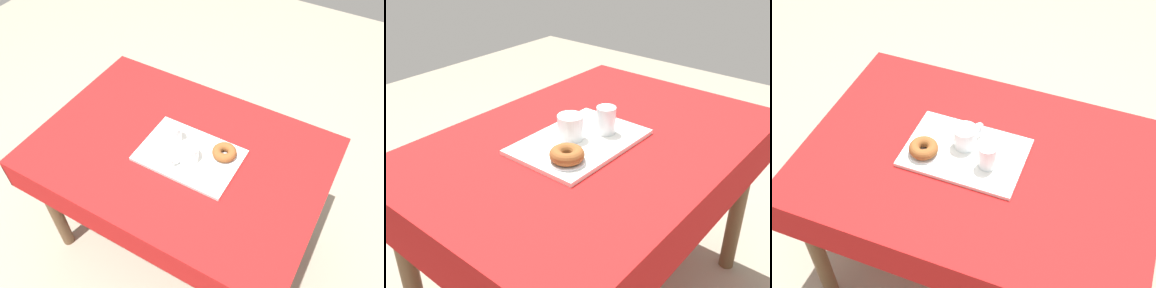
% 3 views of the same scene
% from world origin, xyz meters
% --- Properties ---
extents(ground_plane, '(6.00, 6.00, 0.00)m').
position_xyz_m(ground_plane, '(0.00, 0.00, 0.00)').
color(ground_plane, gray).
extents(dining_table, '(1.30, 0.90, 0.76)m').
position_xyz_m(dining_table, '(0.00, 0.00, 0.65)').
color(dining_table, red).
rests_on(dining_table, ground).
extents(serving_tray, '(0.44, 0.30, 0.02)m').
position_xyz_m(serving_tray, '(-0.06, 0.01, 0.77)').
color(serving_tray, white).
rests_on(serving_tray, dining_table).
extents(tea_mug_left, '(0.09, 0.12, 0.08)m').
position_xyz_m(tea_mug_left, '(-0.07, 0.04, 0.81)').
color(tea_mug_left, white).
rests_on(tea_mug_left, serving_tray).
extents(water_glass_near, '(0.07, 0.07, 0.09)m').
position_xyz_m(water_glass_near, '(0.04, -0.03, 0.82)').
color(water_glass_near, white).
rests_on(water_glass_near, serving_tray).
extents(donut_plate_left, '(0.11, 0.11, 0.01)m').
position_xyz_m(donut_plate_left, '(-0.19, -0.05, 0.78)').
color(donut_plate_left, silver).
rests_on(donut_plate_left, serving_tray).
extents(sugar_donut_left, '(0.11, 0.11, 0.04)m').
position_xyz_m(sugar_donut_left, '(-0.19, -0.05, 0.80)').
color(sugar_donut_left, brown).
rests_on(sugar_donut_left, donut_plate_left).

